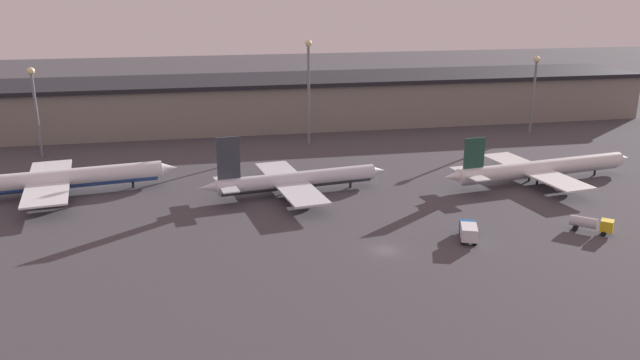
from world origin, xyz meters
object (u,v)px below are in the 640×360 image
Objects in this scene: airplane_0 at (56,180)px; airplane_2 at (540,169)px; service_vehicle_3 at (468,231)px; service_vehicle_1 at (591,224)px; airplane_1 at (295,180)px.

airplane_0 reaches higher than airplane_2.
airplane_0 is 1.00× the size of airplane_2.
airplane_2 is at bearing -26.62° from service_vehicle_3.
service_vehicle_1 is 22.41m from service_vehicle_3.
airplane_0 is 48.48m from airplane_1.
service_vehicle_1 is 0.90× the size of service_vehicle_3.
service_vehicle_3 is (72.57, -38.28, -1.67)m from airplane_0.
airplane_0 reaches higher than service_vehicle_1.
airplane_1 reaches higher than service_vehicle_1.
airplane_1 is 38.74m from service_vehicle_3.
service_vehicle_1 is (-6.36, -28.25, -1.41)m from airplane_2.
airplane_1 is 6.10× the size of service_vehicle_1.
airplane_0 is 1.21× the size of airplane_1.
airplane_1 is at bearing 59.82° from service_vehicle_3.
service_vehicle_3 is (-22.38, 0.97, 0.06)m from service_vehicle_1.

